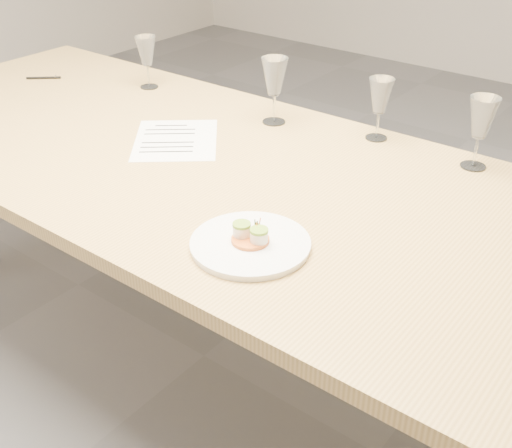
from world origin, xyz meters
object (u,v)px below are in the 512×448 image
Objects in this scene: wine_glass_3 at (482,119)px; wine_glass_1 at (274,78)px; ballpoint_pen at (44,78)px; dinner_plate at (250,243)px; dining_table at (194,177)px; wine_glass_2 at (380,97)px; recipe_sheet at (176,140)px; wine_glass_0 at (146,52)px.

wine_glass_1 is at bearing -173.27° from wine_glass_3.
ballpoint_pen is at bearing -169.11° from wine_glass_1.
wine_glass_3 is at bearing 71.63° from dinner_plate.
dining_table is 0.80m from wine_glass_3.
wine_glass_1 reaches higher than wine_glass_2.
ballpoint_pen reaches higher than recipe_sheet.
wine_glass_1 is at bearing 84.17° from dining_table.
wine_glass_2 reaches higher than ballpoint_pen.
recipe_sheet is 0.35m from wine_glass_1.
wine_glass_1 is at bearing -165.10° from wine_glass_2.
wine_glass_1 reaches higher than dining_table.
recipe_sheet is at bearing -117.07° from wine_glass_1.
wine_glass_3 is (0.76, 0.36, 0.14)m from recipe_sheet.
recipe_sheet is 3.86× the size of ballpoint_pen.
wine_glass_2 is at bearing 5.88° from wine_glass_0.
wine_glass_3 reaches higher than dinner_plate.
ballpoint_pen reaches higher than dining_table.
wine_glass_1 is (0.03, 0.34, 0.21)m from dining_table.
dinner_plate is 0.68× the size of recipe_sheet.
wine_glass_0 is (-0.40, 0.28, 0.13)m from recipe_sheet.
dinner_plate reaches higher than dining_table.
ballpoint_pen is 0.43m from wine_glass_0.
ballpoint_pen is at bearing -168.08° from wine_glass_2.
wine_glass_0 is at bearing -179.46° from wine_glass_1.
wine_glass_3 is (0.30, -0.01, 0.01)m from wine_glass_2.
wine_glass_0 is 0.87m from wine_glass_2.
recipe_sheet is at bearing -35.12° from wine_glass_0.
dining_table is 13.14× the size of wine_glass_2.
wine_glass_3 reaches higher than ballpoint_pen.
dining_table is 9.13× the size of dinner_plate.
recipe_sheet is at bearing -141.16° from wine_glass_2.
wine_glass_3 is (1.17, 0.08, 0.01)m from wine_glass_0.
wine_glass_0 is 0.55m from wine_glass_1.
wine_glass_2 is (0.87, 0.09, 0.00)m from wine_glass_0.
ballpoint_pen is at bearing 132.11° from recipe_sheet.
wine_glass_0 is 1.17m from wine_glass_3.
wine_glass_0 reaches higher than dinner_plate.
dinner_plate is at bearing -59.82° from ballpoint_pen.
dining_table is 0.64m from wine_glass_0.
wine_glass_1 is at bearing 23.07° from recipe_sheet.
wine_glass_0 is at bearing -16.96° from ballpoint_pen.
dinner_plate is 0.63m from recipe_sheet.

